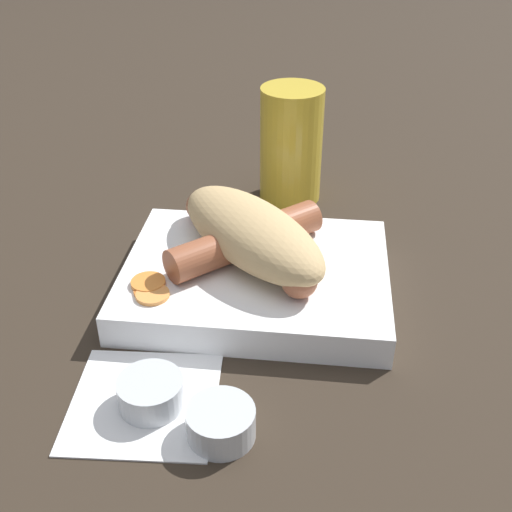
# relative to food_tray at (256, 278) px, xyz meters

# --- Properties ---
(ground_plane) EXTENTS (3.00, 3.00, 0.00)m
(ground_plane) POSITION_rel_food_tray_xyz_m (0.00, 0.00, -0.02)
(ground_plane) COLOR #33281E
(food_tray) EXTENTS (0.25, 0.19, 0.03)m
(food_tray) POSITION_rel_food_tray_xyz_m (0.00, 0.00, 0.00)
(food_tray) COLOR white
(food_tray) RESTS_ON ground_plane
(bread_roll) EXTENTS (0.19, 0.20, 0.05)m
(bread_roll) POSITION_rel_food_tray_xyz_m (-0.01, 0.02, 0.04)
(bread_roll) COLOR tan
(bread_roll) RESTS_ON food_tray
(sausage) EXTENTS (0.14, 0.15, 0.03)m
(sausage) POSITION_rel_food_tray_xyz_m (-0.01, 0.02, 0.03)
(sausage) COLOR #9E5638
(sausage) RESTS_ON food_tray
(pickled_veggies) EXTENTS (0.05, 0.06, 0.00)m
(pickled_veggies) POSITION_rel_food_tray_xyz_m (-0.09, -0.05, 0.02)
(pickled_veggies) COLOR #F99E4C
(pickled_veggies) RESTS_ON food_tray
(napkin) EXTENTS (0.12, 0.12, 0.00)m
(napkin) POSITION_rel_food_tray_xyz_m (-0.07, -0.16, -0.01)
(napkin) COLOR white
(napkin) RESTS_ON ground_plane
(condiment_cup_near) EXTENTS (0.05, 0.05, 0.03)m
(condiment_cup_near) POSITION_rel_food_tray_xyz_m (-0.06, -0.16, -0.00)
(condiment_cup_near) COLOR silver
(condiment_cup_near) RESTS_ON ground_plane
(condiment_cup_far) EXTENTS (0.05, 0.05, 0.03)m
(condiment_cup_far) POSITION_rel_food_tray_xyz_m (-0.01, -0.18, -0.00)
(condiment_cup_far) COLOR silver
(condiment_cup_far) RESTS_ON ground_plane
(drink_glass) EXTENTS (0.07, 0.07, 0.14)m
(drink_glass) POSITION_rel_food_tray_xyz_m (0.02, 0.20, 0.05)
(drink_glass) COLOR gold
(drink_glass) RESTS_ON ground_plane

